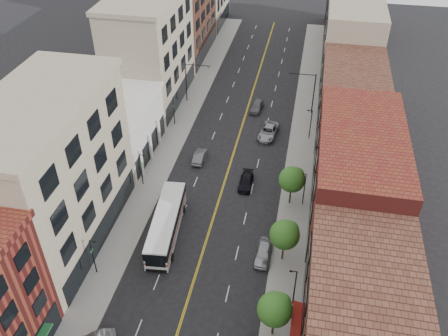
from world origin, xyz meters
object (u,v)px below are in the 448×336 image
Objects in this scene: car_parked_far at (263,253)px; car_lane_b at (268,131)px; car_lane_behind at (200,156)px; car_lane_a at (246,182)px; city_bus at (166,223)px; car_lane_c at (257,106)px.

car_lane_b is (-2.54, 25.79, 0.01)m from car_parked_far.
car_parked_far is at bearing -77.08° from car_lane_b.
car_lane_a is at bearing 148.71° from car_lane_behind.
city_bus is 26.11m from car_lane_b.
car_lane_a is (-4.06, 12.73, -0.14)m from car_parked_far.
car_lane_b reaches higher than car_lane_c.
car_lane_behind is 17.36m from car_lane_c.
car_lane_c is (6.27, 16.19, 0.07)m from car_lane_behind.
car_parked_far is 1.02× the size of car_lane_c.
car_lane_c reaches higher than car_lane_behind.
car_parked_far is at bearing -12.52° from city_bus.
car_lane_c is (-2.91, 7.63, -0.02)m from car_lane_b.
city_bus is 32.61m from car_lane_c.
car_parked_far is 25.91m from car_lane_b.
car_lane_behind is at bearing 149.46° from car_lane_a.
car_lane_b is at bearing -137.86° from car_lane_behind.
car_lane_behind is at bearing -129.71° from car_lane_b.
city_bus reaches higher than car_lane_a.
car_parked_far reaches higher than car_lane_a.
car_lane_a is at bearing -79.54° from car_lane_c.
car_lane_a is (7.99, 11.23, -1.23)m from city_bus.
car_lane_b is (9.18, 8.56, 0.09)m from car_lane_behind.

